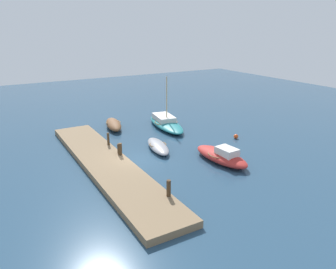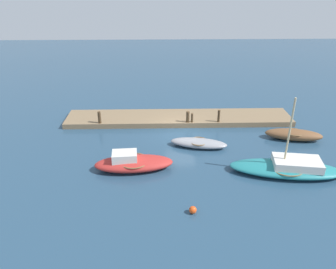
{
  "view_description": "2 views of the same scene",
  "coord_description": "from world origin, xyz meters",
  "px_view_note": "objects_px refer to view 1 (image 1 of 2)",
  "views": [
    {
      "loc": [
        21.17,
        -9.46,
        9.83
      ],
      "look_at": [
        -1.06,
        3.49,
        1.23
      ],
      "focal_mm": 34.7,
      "sensor_mm": 36.0,
      "label": 1
    },
    {
      "loc": [
        1.62,
        24.23,
        11.68
      ],
      "look_at": [
        1.05,
        1.53,
        0.53
      ],
      "focal_mm": 35.17,
      "sensor_mm": 36.0,
      "label": 2
    }
  ],
  "objects_px": {
    "mooring_post_west": "(108,139)",
    "rowboat_grey": "(158,146)",
    "mooring_post_mid_west": "(118,149)",
    "motorboat_red": "(222,156)",
    "marker_buoy": "(236,136)",
    "rowboat_brown": "(114,124)",
    "mooring_post_mid_east": "(120,149)",
    "mooring_post_east": "(169,188)",
    "sailboat_teal": "(166,123)"
  },
  "relations": [
    {
      "from": "mooring_post_west",
      "to": "rowboat_grey",
      "type": "bearing_deg",
      "value": 60.23
    },
    {
      "from": "mooring_post_mid_west",
      "to": "motorboat_red",
      "type": "bearing_deg",
      "value": 55.64
    },
    {
      "from": "motorboat_red",
      "to": "marker_buoy",
      "type": "distance_m",
      "value": 5.78
    },
    {
      "from": "rowboat_grey",
      "to": "marker_buoy",
      "type": "height_order",
      "value": "rowboat_grey"
    },
    {
      "from": "rowboat_grey",
      "to": "rowboat_brown",
      "type": "distance_m",
      "value": 7.58
    },
    {
      "from": "motorboat_red",
      "to": "rowboat_grey",
      "type": "xyz_separation_m",
      "value": [
        -4.67,
        -2.99,
        -0.17
      ]
    },
    {
      "from": "mooring_post_west",
      "to": "mooring_post_mid_east",
      "type": "distance_m",
      "value": 2.6
    },
    {
      "from": "motorboat_red",
      "to": "mooring_post_east",
      "type": "height_order",
      "value": "mooring_post_east"
    },
    {
      "from": "mooring_post_mid_east",
      "to": "sailboat_teal",
      "type": "bearing_deg",
      "value": 128.58
    },
    {
      "from": "rowboat_grey",
      "to": "rowboat_brown",
      "type": "xyz_separation_m",
      "value": [
        -7.51,
        -1.03,
        0.11
      ]
    },
    {
      "from": "motorboat_red",
      "to": "mooring_post_east",
      "type": "xyz_separation_m",
      "value": [
        3.21,
        -6.56,
        0.46
      ]
    },
    {
      "from": "mooring_post_east",
      "to": "marker_buoy",
      "type": "bearing_deg",
      "value": 121.26
    },
    {
      "from": "rowboat_grey",
      "to": "mooring_post_east",
      "type": "distance_m",
      "value": 8.68
    },
    {
      "from": "mooring_post_mid_west",
      "to": "mooring_post_mid_east",
      "type": "distance_m",
      "value": 0.37
    },
    {
      "from": "marker_buoy",
      "to": "mooring_post_west",
      "type": "bearing_deg",
      "value": -105.96
    },
    {
      "from": "mooring_post_east",
      "to": "marker_buoy",
      "type": "height_order",
      "value": "mooring_post_east"
    },
    {
      "from": "sailboat_teal",
      "to": "mooring_post_east",
      "type": "relative_size",
      "value": 7.39
    },
    {
      "from": "mooring_post_east",
      "to": "marker_buoy",
      "type": "distance_m",
      "value": 13.03
    },
    {
      "from": "motorboat_red",
      "to": "rowboat_brown",
      "type": "xyz_separation_m",
      "value": [
        -12.18,
        -4.02,
        -0.06
      ]
    },
    {
      "from": "rowboat_brown",
      "to": "sailboat_teal",
      "type": "height_order",
      "value": "sailboat_teal"
    },
    {
      "from": "mooring_post_east",
      "to": "mooring_post_west",
      "type": "bearing_deg",
      "value": 180.0
    },
    {
      "from": "mooring_post_mid_east",
      "to": "mooring_post_west",
      "type": "bearing_deg",
      "value": 180.0
    },
    {
      "from": "sailboat_teal",
      "to": "rowboat_grey",
      "type": "bearing_deg",
      "value": -26.63
    },
    {
      "from": "rowboat_brown",
      "to": "mooring_post_mid_west",
      "type": "relative_size",
      "value": 5.79
    },
    {
      "from": "rowboat_grey",
      "to": "sailboat_teal",
      "type": "height_order",
      "value": "sailboat_teal"
    },
    {
      "from": "motorboat_red",
      "to": "marker_buoy",
      "type": "bearing_deg",
      "value": 123.81
    },
    {
      "from": "rowboat_brown",
      "to": "mooring_post_mid_east",
      "type": "xyz_separation_m",
      "value": [
        8.06,
        -2.55,
        0.49
      ]
    },
    {
      "from": "sailboat_teal",
      "to": "mooring_post_west",
      "type": "distance_m",
      "value": 8.09
    },
    {
      "from": "mooring_post_mid_west",
      "to": "mooring_post_mid_east",
      "type": "height_order",
      "value": "mooring_post_mid_east"
    },
    {
      "from": "mooring_post_east",
      "to": "rowboat_grey",
      "type": "bearing_deg",
      "value": 155.63
    },
    {
      "from": "rowboat_brown",
      "to": "mooring_post_mid_west",
      "type": "bearing_deg",
      "value": -6.49
    },
    {
      "from": "mooring_post_east",
      "to": "mooring_post_mid_west",
      "type": "bearing_deg",
      "value": 180.0
    },
    {
      "from": "mooring_post_mid_east",
      "to": "marker_buoy",
      "type": "xyz_separation_m",
      "value": [
        0.59,
        11.12,
        -0.71
      ]
    },
    {
      "from": "mooring_post_east",
      "to": "motorboat_red",
      "type": "bearing_deg",
      "value": 116.1
    },
    {
      "from": "marker_buoy",
      "to": "rowboat_grey",
      "type": "bearing_deg",
      "value": -98.56
    },
    {
      "from": "rowboat_grey",
      "to": "mooring_post_west",
      "type": "xyz_separation_m",
      "value": [
        -2.04,
        -3.57,
        0.65
      ]
    },
    {
      "from": "mooring_post_east",
      "to": "marker_buoy",
      "type": "relative_size",
      "value": 2.4
    },
    {
      "from": "rowboat_brown",
      "to": "mooring_post_mid_west",
      "type": "height_order",
      "value": "mooring_post_mid_west"
    },
    {
      "from": "mooring_post_mid_east",
      "to": "rowboat_brown",
      "type": "bearing_deg",
      "value": 162.46
    },
    {
      "from": "rowboat_brown",
      "to": "mooring_post_mid_east",
      "type": "relative_size",
      "value": 4.74
    },
    {
      "from": "mooring_post_west",
      "to": "mooring_post_mid_east",
      "type": "height_order",
      "value": "mooring_post_west"
    },
    {
      "from": "motorboat_red",
      "to": "mooring_post_mid_west",
      "type": "xyz_separation_m",
      "value": [
        -4.49,
        -6.56,
        0.35
      ]
    },
    {
      "from": "rowboat_brown",
      "to": "motorboat_red",
      "type": "bearing_deg",
      "value": 30.07
    },
    {
      "from": "mooring_post_west",
      "to": "sailboat_teal",
      "type": "bearing_deg",
      "value": 114.02
    },
    {
      "from": "rowboat_grey",
      "to": "rowboat_brown",
      "type": "bearing_deg",
      "value": -160.07
    },
    {
      "from": "rowboat_grey",
      "to": "mooring_post_west",
      "type": "relative_size",
      "value": 4.23
    },
    {
      "from": "sailboat_teal",
      "to": "mooring_post_mid_east",
      "type": "height_order",
      "value": "sailboat_teal"
    },
    {
      "from": "motorboat_red",
      "to": "sailboat_teal",
      "type": "height_order",
      "value": "sailboat_teal"
    },
    {
      "from": "mooring_post_east",
      "to": "sailboat_teal",
      "type": "bearing_deg",
      "value": 150.85
    },
    {
      "from": "motorboat_red",
      "to": "mooring_post_east",
      "type": "relative_size",
      "value": 5.26
    }
  ]
}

